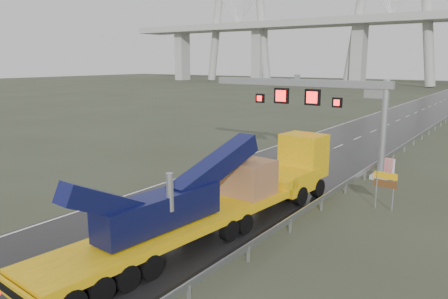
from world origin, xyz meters
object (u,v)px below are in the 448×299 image
Objects in this scene: exit_sign_pair at (385,183)px; heavy_haul_truck at (235,190)px; striped_barrier at (389,166)px; sign_gantry at (321,99)px.

heavy_haul_truck is at bearing -128.26° from exit_sign_pair.
heavy_haul_truck reaches higher than exit_sign_pair.
heavy_haul_truck is 15.99m from striped_barrier.
exit_sign_pair is (5.96, 6.62, -0.22)m from heavy_haul_truck.
striped_barrier is (-1.97, 8.81, -1.01)m from exit_sign_pair.
sign_gantry is 12.93× the size of striped_barrier.
sign_gantry is 13.98m from heavy_haul_truck.
exit_sign_pair reaches higher than striped_barrier.
sign_gantry is 6.56× the size of exit_sign_pair.
striped_barrier is at bearing 22.14° from sign_gantry.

